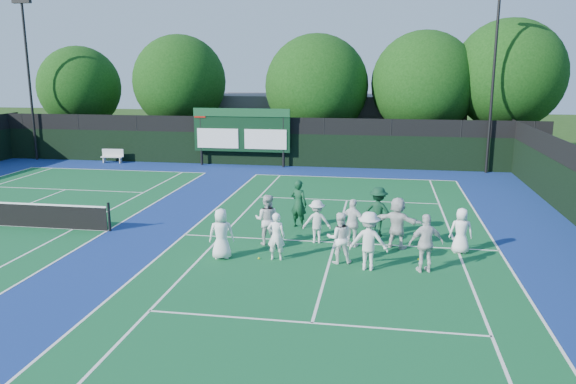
# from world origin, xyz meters

# --- Properties ---
(ground) EXTENTS (120.00, 120.00, 0.00)m
(ground) POSITION_xyz_m (0.00, 0.00, 0.00)
(ground) COLOR #1B370F
(ground) RESTS_ON ground
(court_apron) EXTENTS (34.00, 32.00, 0.01)m
(court_apron) POSITION_xyz_m (-6.00, 1.00, 0.00)
(court_apron) COLOR navy
(court_apron) RESTS_ON ground
(near_court) EXTENTS (11.05, 23.85, 0.01)m
(near_court) POSITION_xyz_m (0.00, 1.00, 0.01)
(near_court) COLOR #105229
(near_court) RESTS_ON ground
(back_fence) EXTENTS (34.00, 0.08, 3.00)m
(back_fence) POSITION_xyz_m (-6.00, 16.00, 1.36)
(back_fence) COLOR black
(back_fence) RESTS_ON ground
(scoreboard) EXTENTS (6.00, 0.21, 3.55)m
(scoreboard) POSITION_xyz_m (-7.01, 15.59, 2.19)
(scoreboard) COLOR black
(scoreboard) RESTS_ON ground
(clubhouse) EXTENTS (18.00, 6.00, 4.00)m
(clubhouse) POSITION_xyz_m (-2.00, 24.00, 2.00)
(clubhouse) COLOR #515156
(clubhouse) RESTS_ON ground
(light_pole_left) EXTENTS (1.20, 0.30, 10.12)m
(light_pole_left) POSITION_xyz_m (-21.00, 15.70, 6.30)
(light_pole_left) COLOR black
(light_pole_left) RESTS_ON ground
(light_pole_right) EXTENTS (1.20, 0.30, 10.12)m
(light_pole_right) POSITION_xyz_m (7.50, 15.70, 6.30)
(light_pole_right) COLOR black
(light_pole_right) RESTS_ON ground
(bench) EXTENTS (1.42, 0.48, 0.88)m
(bench) POSITION_xyz_m (-15.46, 15.36, 0.47)
(bench) COLOR silver
(bench) RESTS_ON ground
(tree_a) EXTENTS (5.71, 5.71, 7.45)m
(tree_a) POSITION_xyz_m (-19.56, 19.58, 4.44)
(tree_a) COLOR #311C0D
(tree_a) RESTS_ON ground
(tree_b) EXTENTS (6.29, 6.29, 8.17)m
(tree_b) POSITION_xyz_m (-12.15, 19.58, 4.85)
(tree_b) COLOR #311C0D
(tree_b) RESTS_ON ground
(tree_c) EXTENTS (6.75, 6.75, 8.14)m
(tree_c) POSITION_xyz_m (-2.72, 19.58, 4.59)
(tree_c) COLOR #311C0D
(tree_c) RESTS_ON ground
(tree_d) EXTENTS (6.65, 6.65, 8.29)m
(tree_d) POSITION_xyz_m (4.14, 19.58, 4.79)
(tree_d) COLOR #311C0D
(tree_d) RESTS_ON ground
(tree_e) EXTENTS (6.85, 6.85, 8.94)m
(tree_e) POSITION_xyz_m (9.23, 19.58, 5.34)
(tree_e) COLOR #311C0D
(tree_e) RESTS_ON ground
(tennis_ball_0) EXTENTS (0.07, 0.07, 0.07)m
(tennis_ball_0) POSITION_xyz_m (-2.25, -1.13, 0.03)
(tennis_ball_0) COLOR #B3C517
(tennis_ball_0) RESTS_ON ground
(tennis_ball_2) EXTENTS (0.07, 0.07, 0.07)m
(tennis_ball_2) POSITION_xyz_m (2.77, -0.36, 0.03)
(tennis_ball_2) COLOR #B3C517
(tennis_ball_2) RESTS_ON ground
(tennis_ball_3) EXTENTS (0.07, 0.07, 0.07)m
(tennis_ball_3) POSITION_xyz_m (-2.72, 2.63, 0.03)
(tennis_ball_3) COLOR #B3C517
(tennis_ball_3) RESTS_ON ground
(tennis_ball_4) EXTENTS (0.07, 0.07, 0.07)m
(tennis_ball_4) POSITION_xyz_m (1.05, 3.54, 0.03)
(tennis_ball_4) COLOR #B3C517
(tennis_ball_4) RESTS_ON ground
(player_front_0) EXTENTS (0.90, 0.69, 1.64)m
(player_front_0) POSITION_xyz_m (-3.43, -1.23, 0.82)
(player_front_0) COLOR white
(player_front_0) RESTS_ON ground
(player_front_1) EXTENTS (0.58, 0.39, 1.55)m
(player_front_1) POSITION_xyz_m (-1.69, -1.07, 0.77)
(player_front_1) COLOR white
(player_front_1) RESTS_ON ground
(player_front_2) EXTENTS (0.89, 0.75, 1.63)m
(player_front_2) POSITION_xyz_m (0.30, -1.03, 0.81)
(player_front_2) COLOR white
(player_front_2) RESTS_ON ground
(player_front_3) EXTENTS (1.20, 0.73, 1.80)m
(player_front_3) POSITION_xyz_m (1.21, -1.48, 0.90)
(player_front_3) COLOR silver
(player_front_3) RESTS_ON ground
(player_front_4) EXTENTS (1.12, 0.70, 1.78)m
(player_front_4) POSITION_xyz_m (2.89, -1.40, 0.89)
(player_front_4) COLOR silver
(player_front_4) RESTS_ON ground
(player_back_0) EXTENTS (0.89, 0.71, 1.76)m
(player_back_0) POSITION_xyz_m (-2.29, 0.43, 0.88)
(player_back_0) COLOR silver
(player_back_0) RESTS_ON ground
(player_back_1) EXTENTS (1.07, 0.74, 1.52)m
(player_back_1) POSITION_xyz_m (-0.64, 0.91, 0.76)
(player_back_1) COLOR silver
(player_back_1) RESTS_ON ground
(player_back_2) EXTENTS (1.05, 0.75, 1.66)m
(player_back_2) POSITION_xyz_m (0.62, 0.67, 0.83)
(player_back_2) COLOR white
(player_back_2) RESTS_ON ground
(player_back_3) EXTENTS (1.71, 1.15, 1.77)m
(player_back_3) POSITION_xyz_m (2.10, 0.77, 0.88)
(player_back_3) COLOR silver
(player_back_3) RESTS_ON ground
(player_back_4) EXTENTS (0.74, 0.48, 1.52)m
(player_back_4) POSITION_xyz_m (4.15, 0.59, 0.76)
(player_back_4) COLOR white
(player_back_4) RESTS_ON ground
(coach_left) EXTENTS (0.79, 0.66, 1.84)m
(coach_left) POSITION_xyz_m (-1.54, 2.71, 0.92)
(coach_left) COLOR #103C22
(coach_left) RESTS_ON ground
(coach_right) EXTENTS (1.30, 0.94, 1.81)m
(coach_right) POSITION_xyz_m (1.45, 2.06, 0.91)
(coach_right) COLOR #0E341F
(coach_right) RESTS_ON ground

